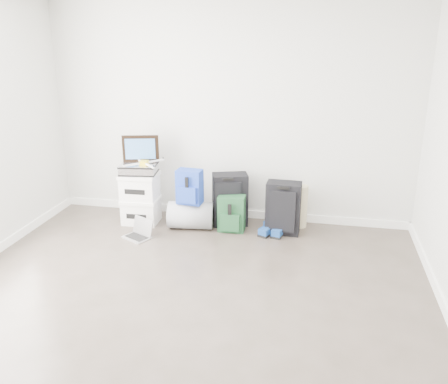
% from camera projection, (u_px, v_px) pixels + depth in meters
% --- Properties ---
extents(ground, '(5.00, 5.00, 0.00)m').
position_uv_depth(ground, '(169.00, 327.00, 3.86)').
color(ground, '#3B342B').
rests_on(ground, ground).
extents(room_envelope, '(4.52, 5.02, 2.71)m').
position_uv_depth(room_envelope, '(161.00, 117.00, 3.32)').
color(room_envelope, silver).
rests_on(room_envelope, ground).
extents(boxes_stack, '(0.46, 0.38, 0.64)m').
position_uv_depth(boxes_stack, '(141.00, 198.00, 5.87)').
color(boxes_stack, white).
rests_on(boxes_stack, ground).
extents(briefcase, '(0.46, 0.36, 0.12)m').
position_uv_depth(briefcase, '(139.00, 169.00, 5.75)').
color(briefcase, '#B2B2B7').
rests_on(briefcase, boxes_stack).
extents(painting, '(0.43, 0.14, 0.33)m').
position_uv_depth(painting, '(141.00, 149.00, 5.76)').
color(painting, black).
rests_on(painting, briefcase).
extents(drone, '(0.39, 0.39, 0.05)m').
position_uv_depth(drone, '(144.00, 163.00, 5.69)').
color(drone, gold).
rests_on(drone, briefcase).
extents(duffel_bag, '(0.57, 0.39, 0.33)m').
position_uv_depth(duffel_bag, '(191.00, 215.00, 5.74)').
color(duffel_bag, gray).
rests_on(duffel_bag, ground).
extents(blue_backpack, '(0.31, 0.24, 0.41)m').
position_uv_depth(blue_backpack, '(189.00, 188.00, 5.60)').
color(blue_backpack, '#17489A').
rests_on(blue_backpack, duffel_bag).
extents(large_suitcase, '(0.47, 0.38, 0.65)m').
position_uv_depth(large_suitcase, '(230.00, 200.00, 5.80)').
color(large_suitcase, black).
rests_on(large_suitcase, ground).
extents(green_backpack, '(0.32, 0.24, 0.44)m').
position_uv_depth(green_backpack, '(231.00, 214.00, 5.65)').
color(green_backpack, '#163E1B').
rests_on(green_backpack, ground).
extents(carry_on, '(0.40, 0.27, 0.63)m').
position_uv_depth(carry_on, '(283.00, 208.00, 5.56)').
color(carry_on, black).
rests_on(carry_on, ground).
extents(shoes, '(0.34, 0.32, 0.10)m').
position_uv_depth(shoes, '(274.00, 230.00, 5.60)').
color(shoes, black).
rests_on(shoes, ground).
extents(rolled_rug, '(0.17, 0.17, 0.52)m').
position_uv_depth(rolled_rug, '(300.00, 206.00, 5.76)').
color(rolled_rug, tan).
rests_on(rolled_rug, ground).
extents(laptop, '(0.37, 0.34, 0.22)m').
position_uv_depth(laptop, '(139.00, 233.00, 5.52)').
color(laptop, '#B6B6BB').
rests_on(laptop, ground).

